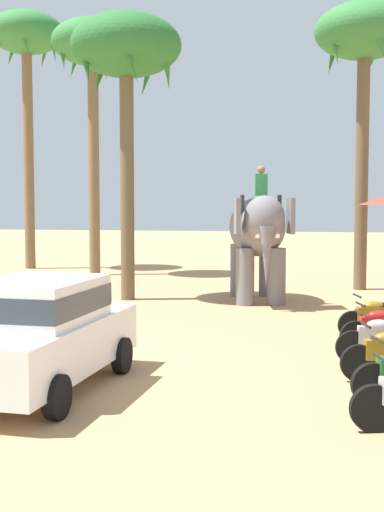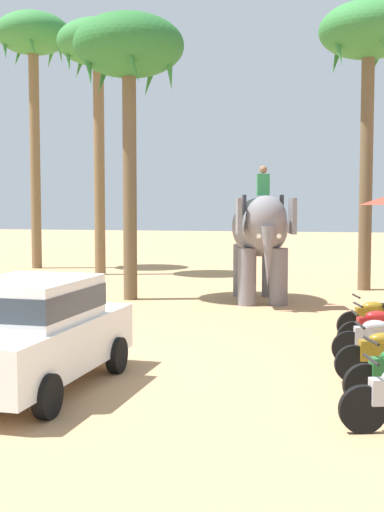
{
  "view_description": "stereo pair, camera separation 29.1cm",
  "coord_description": "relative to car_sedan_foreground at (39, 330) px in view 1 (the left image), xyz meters",
  "views": [
    {
      "loc": [
        4.59,
        -10.39,
        2.82
      ],
      "look_at": [
        1.38,
        5.34,
        1.6
      ],
      "focal_mm": 48.09,
      "sensor_mm": 36.0,
      "label": 1
    },
    {
      "loc": [
        4.87,
        -10.33,
        2.82
      ],
      "look_at": [
        1.38,
        5.34,
        1.6
      ],
      "focal_mm": 48.09,
      "sensor_mm": 36.0,
      "label": 2
    }
  ],
  "objects": [
    {
      "name": "car_sedan_foreground",
      "position": [
        0.0,
        0.0,
        0.0
      ],
      "size": [
        1.99,
        4.16,
        1.7
      ],
      "color": "white",
      "rests_on": "ground"
    },
    {
      "name": "motorcycle_end_of_row",
      "position": [
        5.33,
        5.12,
        -0.46
      ],
      "size": [
        1.77,
        0.66,
        0.94
      ],
      "color": "black",
      "rests_on": "ground"
    },
    {
      "name": "palm_tree_far_back",
      "position": [
        -4.96,
        16.44,
        7.83
      ],
      "size": [
        3.2,
        3.2,
        10.05
      ],
      "color": "brown",
      "rests_on": "ground"
    },
    {
      "name": "palm_tree_left_of_road",
      "position": [
        -8.66,
        18.45,
        8.75
      ],
      "size": [
        3.2,
        3.2,
        11.07
      ],
      "color": "brown",
      "rests_on": "ground"
    },
    {
      "name": "palm_tree_leaning_seaward",
      "position": [
        5.24,
        13.65,
        7.14
      ],
      "size": [
        3.2,
        3.2,
        9.29
      ],
      "color": "brown",
      "rests_on": "ground"
    },
    {
      "name": "palm_tree_near_hut",
      "position": [
        -1.58,
        9.81,
        6.21
      ],
      "size": [
        3.2,
        3.2,
        8.29
      ],
      "color": "brown",
      "rests_on": "ground"
    },
    {
      "name": "ground_plane",
      "position": [
        -0.3,
        0.87,
        -0.93
      ],
      "size": [
        120.0,
        120.0,
        0.0
      ],
      "primitive_type": "plane",
      "color": "tan"
    },
    {
      "name": "elephant_with_mahout",
      "position": [
        2.23,
        10.14,
        1.06
      ],
      "size": [
        2.32,
        4.01,
        3.88
      ],
      "color": "slate",
      "rests_on": "ground"
    }
  ]
}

